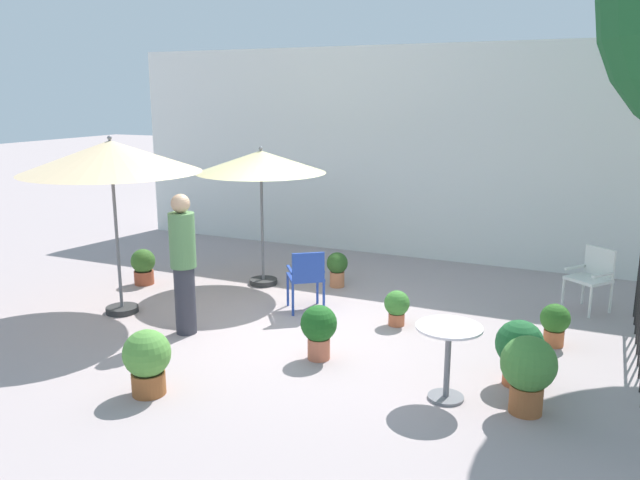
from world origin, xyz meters
The scene contains 16 objects.
ground_plane centered at (0.00, 0.00, 0.00)m, with size 60.00×60.00×0.00m, color #A49494.
villa_facade centered at (0.00, 4.30, 1.90)m, with size 11.28×0.30×3.80m, color silver.
patio_umbrella_0 centered at (-2.60, -0.45, 2.14)m, with size 2.36×2.36×2.43m.
patio_umbrella_1 centered at (-1.48, 1.53, 1.92)m, with size 2.00×2.00×2.18m.
cafe_table_0 centered at (2.10, -1.13, 0.53)m, with size 0.65×0.65×0.77m.
patio_chair_0 centered at (-0.29, 0.64, 0.52)m, with size 0.65×0.65×0.88m.
patio_chair_1 centered at (3.30, 2.34, 0.52)m, with size 0.66×0.66×0.89m.
potted_plant_0 centered at (2.95, 0.76, 0.29)m, with size 0.35×0.35×0.52m.
potted_plant_1 centered at (2.85, -1.09, 0.44)m, with size 0.52×0.52×0.76m.
potted_plant_2 centered at (-3.21, 0.75, 0.30)m, with size 0.38×0.38×0.57m.
potted_plant_3 centered at (0.54, -0.76, 0.37)m, with size 0.42×0.42×0.64m.
potted_plant_4 centered at (2.70, -0.51, 0.40)m, with size 0.49×0.49×0.70m.
potted_plant_5 centered at (-0.66, -2.26, 0.37)m, with size 0.48×0.48×0.68m.
potted_plant_6 centered at (1.02, 0.64, 0.26)m, with size 0.33×0.33×0.47m.
potted_plant_7 centered at (-0.35, 1.89, 0.32)m, with size 0.33×0.33×0.55m.
standing_person centered at (-1.32, -0.72, 0.93)m, with size 0.39×0.39×1.78m.
Camera 1 is at (3.35, -6.92, 2.97)m, focal length 35.62 mm.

